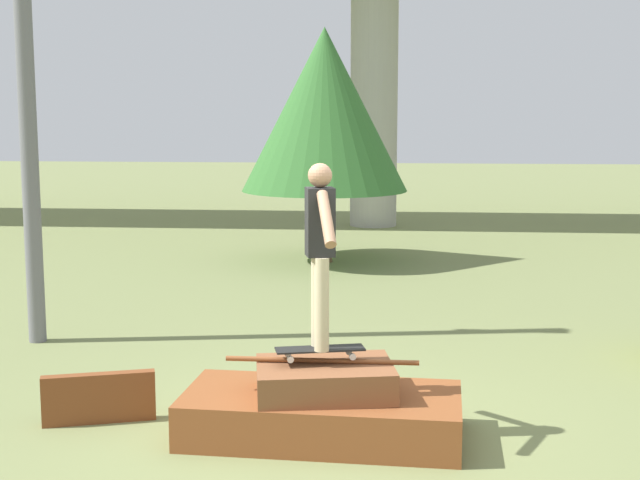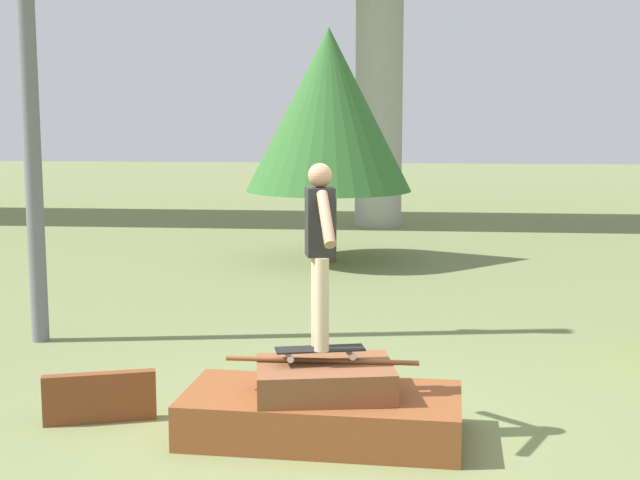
# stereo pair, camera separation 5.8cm
# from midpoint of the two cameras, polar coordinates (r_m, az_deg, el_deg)

# --- Properties ---
(ground_plane) EXTENTS (80.00, 80.00, 0.00)m
(ground_plane) POSITION_cam_midpoint_polar(r_m,az_deg,el_deg) (7.57, 0.34, -12.49)
(ground_plane) COLOR olive
(scrap_pile) EXTENTS (2.33, 1.19, 0.67)m
(scrap_pile) POSITION_cam_midpoint_polar(r_m,az_deg,el_deg) (7.48, 0.38, -10.71)
(scrap_pile) COLOR brown
(scrap_pile) RESTS_ON ground_plane
(scrap_plank_loose) EXTENTS (0.95, 0.41, 0.44)m
(scrap_plank_loose) POSITION_cam_midpoint_polar(r_m,az_deg,el_deg) (8.07, -13.71, -9.77)
(scrap_plank_loose) COLOR brown
(scrap_plank_loose) RESTS_ON ground_plane
(skateboard) EXTENTS (0.75, 0.37, 0.09)m
(skateboard) POSITION_cam_midpoint_polar(r_m,az_deg,el_deg) (7.33, 0.23, -7.04)
(skateboard) COLOR black
(skateboard) RESTS_ON scrap_pile
(skater) EXTENTS (0.35, 1.07, 1.51)m
(skater) POSITION_cam_midpoint_polar(r_m,az_deg,el_deg) (7.15, 0.23, -0.24)
(skater) COLOR #C6B78E
(skater) RESTS_ON skateboard
(utility_pole) EXTENTS (1.30, 0.20, 7.05)m
(utility_pole) POSITION_cam_midpoint_polar(r_m,az_deg,el_deg) (10.78, -18.13, 12.99)
(utility_pole) COLOR slate
(utility_pole) RESTS_ON ground_plane
(tree_behind_left) EXTENTS (2.94, 2.94, 4.14)m
(tree_behind_left) POSITION_cam_midpoint_polar(r_m,az_deg,el_deg) (15.81, 0.66, 8.31)
(tree_behind_left) COLOR brown
(tree_behind_left) RESTS_ON ground_plane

